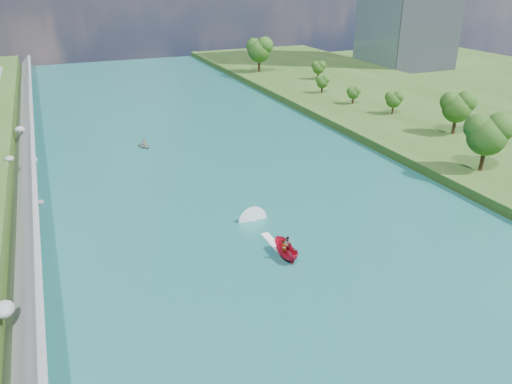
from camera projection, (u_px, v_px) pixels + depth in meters
name	position (u px, v px, depth m)	size (l,w,h in m)	color
ground	(326.00, 290.00, 46.69)	(260.00, 260.00, 0.00)	#2D5119
river_water	(247.00, 205.00, 63.50)	(55.00, 240.00, 0.10)	#175758
riprap_bank	(24.00, 233.00, 53.24)	(4.47, 236.00, 4.29)	slate
trees_east	(462.00, 122.00, 76.65)	(15.35, 143.16, 11.06)	#264813
motorboat	(280.00, 244.00, 52.94)	(3.60, 18.93, 2.20)	#B80E27
raft	(145.00, 145.00, 84.07)	(2.95, 3.39, 1.50)	gray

